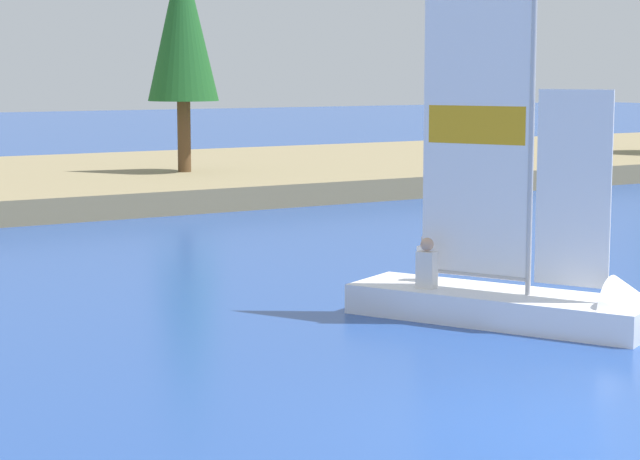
# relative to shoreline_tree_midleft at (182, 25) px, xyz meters

# --- Properties ---
(ground_plane) EXTENTS (200.00, 200.00, 0.00)m
(ground_plane) POSITION_rel_shoreline_tree_midleft_xyz_m (-7.36, -24.37, -5.09)
(ground_plane) COLOR #234793
(shoreline_tree_midleft) EXTENTS (2.16, 2.16, 6.85)m
(shoreline_tree_midleft) POSITION_rel_shoreline_tree_midleft_xyz_m (0.00, 0.00, 0.00)
(shoreline_tree_midleft) COLOR brown
(shoreline_tree_midleft) RESTS_ON shore_bank
(sailboat) EXTENTS (3.42, 5.13, 5.94)m
(sailboat) POSITION_rel_shoreline_tree_midleft_xyz_m (-3.86, -20.42, -4.66)
(sailboat) COLOR white
(sailboat) RESTS_ON ground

